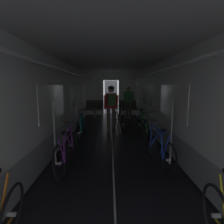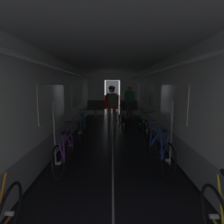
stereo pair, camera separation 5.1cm
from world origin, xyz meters
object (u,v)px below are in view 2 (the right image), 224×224
(bicycle_blue, at_px, (158,149))
(bicycle_purple, at_px, (65,151))
(bicycle_teal, at_px, (81,127))
(person_standing_near_bench, at_px, (129,100))
(bench_seat_far_left, at_px, (95,107))
(person_cyclist_aisle, at_px, (111,104))
(bicycle_green, at_px, (143,125))
(bicycle_black_in_aisle, at_px, (120,121))
(bench_seat_far_right, at_px, (128,107))

(bicycle_blue, height_order, bicycle_purple, bicycle_purple)
(bicycle_teal, height_order, person_standing_near_bench, person_standing_near_bench)
(bench_seat_far_left, relative_size, person_cyclist_aisle, 0.57)
(bicycle_green, height_order, person_cyclist_aisle, person_cyclist_aisle)
(bicycle_blue, xyz_separation_m, person_cyclist_aisle, (-1.01, 2.90, 0.69))
(bicycle_green, height_order, bicycle_black_in_aisle, same)
(bicycle_teal, relative_size, bicycle_blue, 1.00)
(bicycle_teal, xyz_separation_m, bicycle_purple, (0.01, -2.16, -0.00))
(bicycle_purple, bearing_deg, bicycle_black_in_aisle, 68.22)
(bench_seat_far_left, xyz_separation_m, bicycle_purple, (-0.09, -6.16, -0.19))
(bicycle_green, height_order, person_standing_near_bench, person_standing_near_bench)
(bench_seat_far_right, xyz_separation_m, bicycle_purple, (-1.89, -6.16, -0.19))
(person_standing_near_bench, bearing_deg, bicycle_teal, -117.69)
(bicycle_teal, distance_m, bicycle_green, 2.08)
(bench_seat_far_left, bearing_deg, bicycle_blue, -72.54)
(bicycle_blue, distance_m, person_cyclist_aisle, 3.15)
(bicycle_teal, bearing_deg, bicycle_green, 7.31)
(bench_seat_far_left, distance_m, person_cyclist_aisle, 3.30)
(bench_seat_far_right, xyz_separation_m, person_standing_near_bench, (0.00, -0.38, 0.41))
(bicycle_green, distance_m, bicycle_purple, 3.17)
(bicycle_teal, xyz_separation_m, person_standing_near_bench, (1.91, 3.63, 0.59))
(bench_seat_far_left, distance_m, bicycle_blue, 6.33)
(bicycle_purple, xyz_separation_m, bicycle_black_in_aisle, (1.32, 3.30, 0.00))
(bicycle_black_in_aisle, bearing_deg, bench_seat_far_left, 113.21)
(bicycle_green, xyz_separation_m, bicycle_black_in_aisle, (-0.73, 0.88, 0.00))
(bench_seat_far_right, distance_m, person_standing_near_bench, 0.55)
(bench_seat_far_left, bearing_deg, bicycle_purple, -90.83)
(bench_seat_far_left, bearing_deg, person_cyclist_aisle, -74.24)
(bench_seat_far_right, height_order, bicycle_teal, bench_seat_far_right)
(bench_seat_far_right, height_order, person_cyclist_aisle, person_cyclist_aisle)
(person_standing_near_bench, bearing_deg, bench_seat_far_right, 90.41)
(bench_seat_far_right, relative_size, bicycle_black_in_aisle, 0.58)
(bicycle_purple, bearing_deg, person_cyclist_aisle, 72.17)
(bicycle_blue, height_order, person_standing_near_bench, person_standing_near_bench)
(bench_seat_far_left, bearing_deg, bench_seat_far_right, 0.00)
(bench_seat_far_left, distance_m, bicycle_teal, 4.01)
(bicycle_blue, bearing_deg, bicycle_green, 88.40)
(person_standing_near_bench, bearing_deg, bicycle_black_in_aisle, -102.99)
(bench_seat_far_right, relative_size, bicycle_blue, 0.58)
(bicycle_blue, bearing_deg, bench_seat_far_right, 90.93)
(bicycle_green, distance_m, person_standing_near_bench, 3.42)
(bicycle_blue, bearing_deg, bicycle_black_in_aisle, 101.92)
(bicycle_purple, bearing_deg, bench_seat_far_right, 72.95)
(bench_seat_far_left, relative_size, bicycle_teal, 0.58)
(bench_seat_far_left, height_order, bench_seat_far_right, same)
(bicycle_blue, distance_m, bicycle_purple, 1.99)
(bench_seat_far_right, distance_m, bicycle_purple, 6.45)
(bicycle_blue, bearing_deg, person_standing_near_bench, 90.96)
(bicycle_teal, xyz_separation_m, person_cyclist_aisle, (0.99, 0.87, 0.69))
(bicycle_blue, distance_m, bicycle_black_in_aisle, 3.24)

